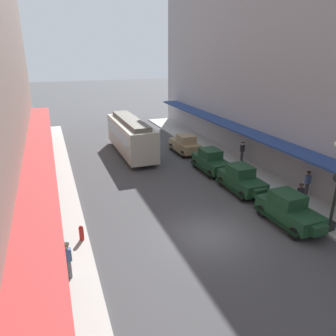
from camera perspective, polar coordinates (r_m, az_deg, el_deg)
The scene contains 13 objects.
ground_plane at distance 17.52m, azimuth 7.05°, elevation -11.96°, with size 200.00×200.00×0.00m, color #424244.
sidewalk_left at distance 15.97m, azimuth -18.72°, elevation -16.26°, with size 3.00×60.00×0.15m, color #B7B5AD.
sidewalk_right at distance 21.65m, azimuth 25.14°, elevation -7.03°, with size 3.00×60.00×0.15m, color #B7B5AD.
parked_car_0 at distance 26.03m, azimuth 7.79°, elevation 1.33°, with size 2.18×4.27×1.84m.
parked_car_1 at distance 19.26m, azimuth 20.92°, elevation -6.89°, with size 2.24×4.30×1.84m.
parked_car_2 at distance 30.65m, azimuth 3.06°, elevation 4.40°, with size 2.26×4.30×1.84m.
parked_car_3 at distance 22.72m, azimuth 13.07°, elevation -1.88°, with size 2.17×4.27×1.84m.
streetcar at distance 30.22m, azimuth -6.70°, elevation 5.94°, with size 2.57×9.61×3.46m.
fire_hydrant at distance 17.16m, azimuth -15.31°, elevation -11.16°, with size 0.24×0.24×0.82m.
pedestrian_0 at distance 28.77m, azimuth 13.18°, elevation 2.96°, with size 0.36×0.28×1.67m.
pedestrian_2 at distance 20.92m, azimuth 22.61°, elevation -4.74°, with size 0.36×0.28×1.67m.
pedestrian_3 at distance 23.20m, azimuth 23.76°, elevation -2.48°, with size 0.36×0.28×1.67m.
pedestrian_4 at distance 14.55m, azimuth -17.58°, elevation -15.53°, with size 0.36×0.28×1.67m.
Camera 1 is at (-7.13, -13.04, 9.29)m, focal length 33.91 mm.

